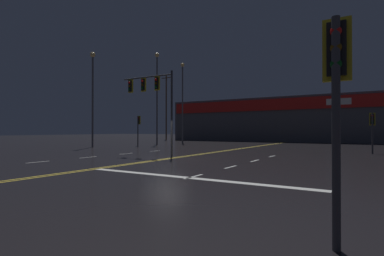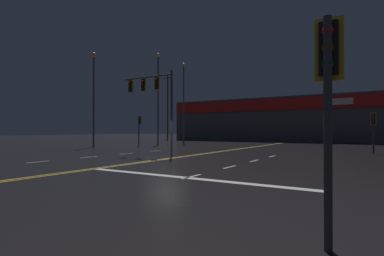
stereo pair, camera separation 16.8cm
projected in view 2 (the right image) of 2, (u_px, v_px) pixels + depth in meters
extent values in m
plane|color=black|center=(166.00, 159.00, 19.14)|extent=(200.00, 200.00, 0.00)
cube|color=gold|center=(165.00, 159.00, 19.22)|extent=(0.12, 60.00, 0.01)
cube|color=gold|center=(168.00, 159.00, 19.06)|extent=(0.12, 60.00, 0.01)
cube|color=silver|center=(38.00, 162.00, 17.27)|extent=(0.12, 1.40, 0.01)
cube|color=silver|center=(89.00, 157.00, 20.34)|extent=(0.12, 1.40, 0.01)
cube|color=silver|center=(126.00, 154.00, 23.40)|extent=(0.12, 1.40, 0.01)
cube|color=silver|center=(155.00, 151.00, 26.47)|extent=(0.12, 1.40, 0.01)
cube|color=silver|center=(192.00, 177.00, 11.80)|extent=(0.12, 1.40, 0.01)
cube|color=silver|center=(230.00, 167.00, 14.87)|extent=(0.12, 1.40, 0.01)
cube|color=silver|center=(254.00, 161.00, 17.94)|extent=(0.12, 1.40, 0.01)
cube|color=silver|center=(272.00, 156.00, 21.01)|extent=(0.12, 1.40, 0.01)
cube|color=silver|center=(187.00, 178.00, 11.50)|extent=(10.03, 0.40, 0.01)
cylinder|color=#38383D|center=(172.00, 114.00, 20.55)|extent=(0.14, 0.14, 5.95)
cylinder|color=#38383D|center=(147.00, 77.00, 21.72)|extent=(4.39, 0.10, 0.10)
cube|color=black|center=(157.00, 84.00, 21.22)|extent=(0.28, 0.24, 0.84)
cube|color=gold|center=(157.00, 84.00, 21.22)|extent=(0.42, 0.08, 0.99)
sphere|color=red|center=(156.00, 80.00, 21.09)|extent=(0.17, 0.17, 0.17)
sphere|color=#543707|center=(156.00, 83.00, 21.09)|extent=(0.17, 0.17, 0.17)
sphere|color=#084513|center=(156.00, 87.00, 21.09)|extent=(0.17, 0.17, 0.17)
cube|color=black|center=(144.00, 85.00, 21.88)|extent=(0.28, 0.24, 0.84)
cube|color=gold|center=(144.00, 85.00, 21.88)|extent=(0.42, 0.08, 0.99)
sphere|color=red|center=(142.00, 81.00, 21.75)|extent=(0.17, 0.17, 0.17)
sphere|color=#543707|center=(142.00, 85.00, 21.74)|extent=(0.17, 0.17, 0.17)
sphere|color=#084513|center=(142.00, 88.00, 21.74)|extent=(0.17, 0.17, 0.17)
cube|color=black|center=(131.00, 86.00, 22.54)|extent=(0.28, 0.24, 0.84)
cube|color=gold|center=(131.00, 86.00, 22.54)|extent=(0.42, 0.08, 0.99)
sphere|color=red|center=(129.00, 83.00, 22.40)|extent=(0.17, 0.17, 0.17)
sphere|color=#543707|center=(129.00, 86.00, 22.40)|extent=(0.17, 0.17, 0.17)
sphere|color=#084513|center=(129.00, 89.00, 22.40)|extent=(0.17, 0.17, 0.17)
cylinder|color=#38383D|center=(139.00, 131.00, 34.71)|extent=(0.13, 0.13, 3.49)
cube|color=black|center=(140.00, 120.00, 34.88)|extent=(0.28, 0.24, 0.84)
cube|color=gold|center=(140.00, 120.00, 34.88)|extent=(0.42, 0.08, 0.99)
sphere|color=red|center=(139.00, 118.00, 34.74)|extent=(0.17, 0.17, 0.17)
sphere|color=#543707|center=(139.00, 120.00, 34.74)|extent=(0.17, 0.17, 0.17)
sphere|color=#084513|center=(139.00, 122.00, 34.74)|extent=(0.17, 0.17, 0.17)
cylinder|color=#38383D|center=(328.00, 133.00, 4.54)|extent=(0.13, 0.13, 3.57)
cube|color=black|center=(329.00, 50.00, 4.70)|extent=(0.28, 0.24, 0.84)
cube|color=gold|center=(329.00, 50.00, 4.70)|extent=(0.42, 0.08, 0.99)
sphere|color=red|center=(328.00, 31.00, 4.57)|extent=(0.17, 0.17, 0.17)
sphere|color=#543707|center=(328.00, 47.00, 4.56)|extent=(0.17, 0.17, 0.17)
sphere|color=#084513|center=(328.00, 64.00, 4.56)|extent=(0.17, 0.17, 0.17)
cylinder|color=#38383D|center=(373.00, 133.00, 23.18)|extent=(0.13, 0.13, 3.18)
cube|color=black|center=(373.00, 119.00, 23.34)|extent=(0.28, 0.24, 0.84)
cube|color=gold|center=(373.00, 119.00, 23.34)|extent=(0.42, 0.08, 0.99)
sphere|color=red|center=(373.00, 116.00, 23.21)|extent=(0.17, 0.17, 0.17)
sphere|color=#543707|center=(373.00, 119.00, 23.20)|extent=(0.17, 0.17, 0.17)
sphere|color=#084513|center=(373.00, 122.00, 23.20)|extent=(0.17, 0.17, 0.17)
cylinder|color=#59595E|center=(94.00, 102.00, 32.52)|extent=(0.20, 0.20, 9.88)
sphere|color=#F9D17A|center=(94.00, 55.00, 32.56)|extent=(0.56, 0.56, 0.56)
cylinder|color=#59595E|center=(184.00, 104.00, 43.50)|extent=(0.20, 0.20, 11.20)
sphere|color=#F9D17A|center=(184.00, 65.00, 43.55)|extent=(0.56, 0.56, 0.56)
cylinder|color=#59595E|center=(158.00, 100.00, 38.63)|extent=(0.20, 0.20, 11.41)
sphere|color=#F9D17A|center=(158.00, 55.00, 38.68)|extent=(0.56, 0.56, 0.56)
cube|color=#4C4C51|center=(295.00, 120.00, 50.06)|extent=(41.40, 10.00, 7.13)
cube|color=red|center=(288.00, 104.00, 45.73)|extent=(40.57, 0.20, 1.78)
cube|color=white|center=(340.00, 101.00, 41.90)|extent=(3.20, 0.16, 0.90)
cylinder|color=#4C3828|center=(168.00, 107.00, 58.28)|extent=(0.26, 0.26, 12.66)
cube|color=#4C3828|center=(168.00, 78.00, 58.32)|extent=(2.20, 0.12, 0.12)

